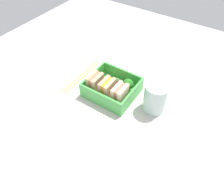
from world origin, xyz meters
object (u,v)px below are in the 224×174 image
at_px(sandwich_center_left, 107,89).
at_px(sandwich_center, 95,83).
at_px(chopstick_pair, 82,75).
at_px(folded_napkin, 144,71).
at_px(strawberry_far_left, 117,82).
at_px(carrot_stick_far_left, 105,80).
at_px(broccoli_floret, 128,84).
at_px(sandwich_left, 120,94).
at_px(drinking_glass, 155,98).

relative_size(sandwich_center_left, sandwich_center, 1.00).
distance_m(chopstick_pair, folded_napkin, 0.22).
distance_m(strawberry_far_left, carrot_stick_far_left, 0.05).
relative_size(strawberry_far_left, chopstick_pair, 0.16).
bearing_deg(carrot_stick_far_left, broccoli_floret, -176.65).
distance_m(sandwich_left, strawberry_far_left, 0.07).
bearing_deg(strawberry_far_left, sandwich_center_left, 88.62).
height_order(sandwich_center_left, broccoli_floret, sandwich_center_left).
distance_m(carrot_stick_far_left, drinking_glass, 0.19).
relative_size(sandwich_left, sandwich_center_left, 1.00).
bearing_deg(strawberry_far_left, sandwich_center, 50.55).
distance_m(sandwich_left, sandwich_center_left, 0.05).
bearing_deg(sandwich_center_left, chopstick_pair, -15.72).
bearing_deg(folded_napkin, strawberry_far_left, 72.91).
distance_m(carrot_stick_far_left, folded_napkin, 0.15).
relative_size(sandwich_left, sandwich_center, 1.00).
height_order(strawberry_far_left, drinking_glass, drinking_glass).
xyz_separation_m(sandwich_center_left, carrot_stick_far_left, (0.05, -0.05, -0.02)).
height_order(sandwich_center, chopstick_pair, sandwich_center).
xyz_separation_m(sandwich_center_left, broccoli_floret, (-0.04, -0.06, -0.01)).
bearing_deg(drinking_glass, folded_napkin, -53.67).
relative_size(chopstick_pair, folded_napkin, 1.67).
bearing_deg(strawberry_far_left, folded_napkin, -107.09).
distance_m(broccoli_floret, strawberry_far_left, 0.04).
bearing_deg(sandwich_center_left, drinking_glass, -163.47).
relative_size(sandwich_center, drinking_glass, 0.65).
xyz_separation_m(sandwich_center_left, sandwich_center, (0.05, 0.00, 0.00)).
height_order(chopstick_pair, folded_napkin, chopstick_pair).
height_order(sandwich_left, sandwich_center_left, same).
relative_size(strawberry_far_left, drinking_glass, 0.34).
bearing_deg(chopstick_pair, sandwich_center, 157.03).
distance_m(sandwich_left, broccoli_floret, 0.06).
distance_m(sandwich_center_left, drinking_glass, 0.15).
distance_m(sandwich_left, carrot_stick_far_left, 0.11).
bearing_deg(sandwich_left, drinking_glass, -156.35).
bearing_deg(sandwich_center, strawberry_far_left, -129.45).
height_order(carrot_stick_far_left, folded_napkin, carrot_stick_far_left).
relative_size(sandwich_center, folded_napkin, 0.53).
height_order(sandwich_center_left, folded_napkin, sandwich_center_left).
xyz_separation_m(carrot_stick_far_left, folded_napkin, (-0.08, -0.13, -0.02)).
bearing_deg(folded_napkin, chopstick_pair, 39.14).
height_order(broccoli_floret, drinking_glass, drinking_glass).
height_order(broccoli_floret, chopstick_pair, broccoli_floret).
relative_size(sandwich_center_left, drinking_glass, 0.65).
relative_size(sandwich_center_left, carrot_stick_far_left, 1.22).
height_order(broccoli_floret, strawberry_far_left, broccoli_floret).
bearing_deg(drinking_glass, sandwich_left, 23.65).
bearing_deg(broccoli_floret, folded_napkin, -88.98).
distance_m(broccoli_floret, carrot_stick_far_left, 0.09).
bearing_deg(drinking_glass, chopstick_pair, 0.78).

